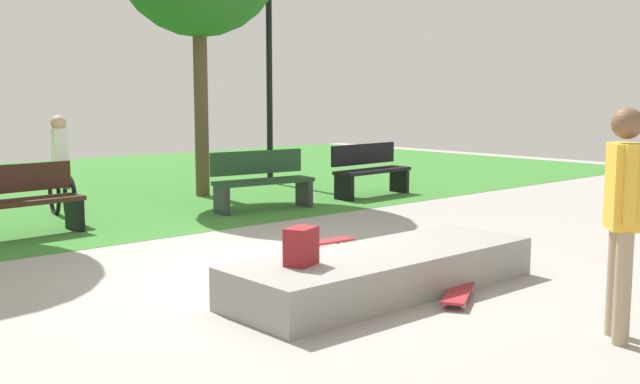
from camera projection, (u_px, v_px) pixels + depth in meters
The scene contains 12 objects.
ground_plane at pixel (277, 272), 7.65m from camera, with size 28.00×28.00×0.00m, color #9E9993.
grass_lawn at pixel (0, 192), 13.70m from camera, with size 26.60×11.68×0.01m, color #387A2D.
concrete_ledge at pixel (385, 271), 6.87m from camera, with size 3.11×1.05×0.37m, color gray.
backpack_on_ledge at pixel (301, 246), 6.28m from camera, with size 0.28×0.20×0.32m, color maroon.
skater_performing_trick at pixel (623, 206), 5.41m from camera, with size 0.37×0.36×1.70m.
skateboard_by_ledge at pixel (459, 292), 6.61m from camera, with size 0.79×0.58×0.08m.
skateboard_spare at pixel (323, 242), 8.82m from camera, with size 0.82×0.27×0.08m.
park_bench_near_lamppost at pixel (370, 169), 13.21m from camera, with size 1.63×0.57×0.91m.
park_bench_near_path at pixel (16, 199), 9.41m from camera, with size 1.63×0.57×0.91m.
park_bench_far_left at pixel (262, 179), 11.63m from camera, with size 1.65×0.66×0.91m.
lamp_post at pixel (269, 59), 14.81m from camera, with size 0.28×0.28×4.03m.
cyclist_on_bicycle at pixel (61, 176), 10.71m from camera, with size 0.42×1.80×1.52m.
Camera 1 is at (-4.63, -5.89, 1.81)m, focal length 42.24 mm.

